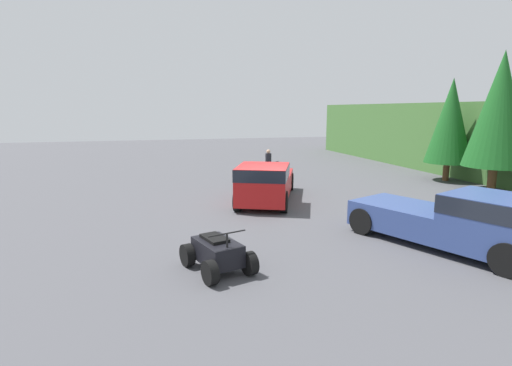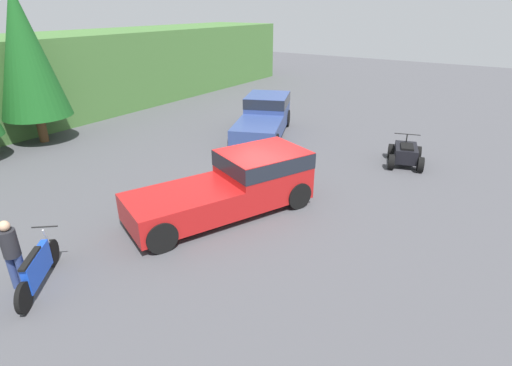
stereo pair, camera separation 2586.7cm
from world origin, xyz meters
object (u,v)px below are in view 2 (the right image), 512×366
object	(u,v)px
pickup_truck_red	(237,182)
quad_atv	(405,154)
dirt_bike	(38,269)
rider_person	(12,252)
pickup_truck_second	(264,115)

from	to	relation	value
pickup_truck_red	quad_atv	xyz separation A→B (m)	(6.98, -3.37, -0.50)
pickup_truck_red	dirt_bike	size ratio (longest dim) A/B	3.24
quad_atv	pickup_truck_red	bearing A→B (deg)	137.12
quad_atv	rider_person	xyz separation A→B (m)	(-12.88, 5.30, 0.50)
quad_atv	pickup_truck_second	bearing A→B (deg)	69.32
quad_atv	rider_person	world-z (taller)	rider_person
dirt_bike	quad_atv	size ratio (longest dim) A/B	0.83
pickup_truck_red	quad_atv	world-z (taller)	pickup_truck_red
dirt_bike	rider_person	size ratio (longest dim) A/B	1.07
pickup_truck_red	dirt_bike	distance (m)	5.84
pickup_truck_second	rider_person	world-z (taller)	pickup_truck_second
pickup_truck_second	rider_person	bearing A→B (deg)	165.04
pickup_truck_red	pickup_truck_second	size ratio (longest dim) A/B	1.03
pickup_truck_red	rider_person	bearing A→B (deg)	-174.77
pickup_truck_red	rider_person	size ratio (longest dim) A/B	3.47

